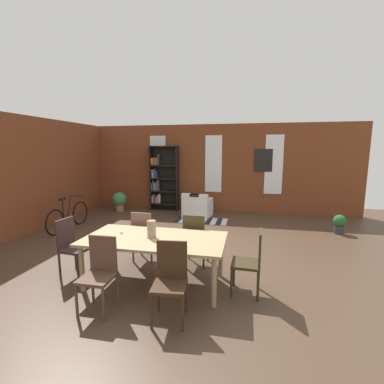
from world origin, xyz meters
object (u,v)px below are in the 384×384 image
Objects in this scene: dining_table at (155,242)px; dining_chair_near_right at (171,278)px; bicycle_second at (68,217)px; potted_plant_corner at (120,200)px; vase_on_table at (152,229)px; dining_chair_far_right at (195,238)px; bookshelf_tall at (162,178)px; armchair_white at (197,208)px; dining_chair_near_left at (100,271)px; potted_plant_by_shelf at (339,223)px; dining_chair_head_left at (72,245)px; dining_chair_head_right at (251,260)px; dining_chair_far_left at (144,234)px.

dining_table is 0.91m from dining_chair_near_right.
potted_plant_corner is (0.35, 2.16, 0.04)m from bicycle_second.
vase_on_table reaches higher than dining_chair_far_right.
bicycle_second is at bearing -122.23° from bookshelf_tall.
bicycle_second is at bearing -147.03° from armchair_white.
dining_chair_near_left is at bearing -122.37° from dining_table.
dining_table is at bearing 57.63° from dining_chair_near_left.
dining_table is 1.30× the size of bicycle_second.
dining_chair_near_left is 2.00× the size of potted_plant_by_shelf.
dining_chair_head_left is at bearing -89.33° from bookshelf_tall.
dining_chair_near_right reaches higher than potted_plant_corner.
vase_on_table is 3.91m from bicycle_second.
vase_on_table is 0.28× the size of dining_chair_head_left.
dining_chair_head_right and dining_chair_near_left have the same top height.
dining_chair_head_left reaches higher than armchair_white.
dining_chair_far_left is (-0.00, 1.52, 0.00)m from dining_chair_near_left.
dining_chair_head_left reaches higher than potted_plant_corner.
armchair_white is (-1.58, 4.24, -0.23)m from dining_chair_head_right.
bookshelf_tall is at bearing 21.46° from potted_plant_corner.
dining_chair_far_left is at bearing -180.00° from dining_chair_far_right.
dining_chair_head_left is at bearing 141.35° from dining_chair_near_left.
armchair_white is (0.34, 5.00, -0.23)m from dining_chair_near_left.
dining_chair_near_left is 5.75m from potted_plant_by_shelf.
dining_chair_far_left is 4.81m from potted_plant_by_shelf.
vase_on_table reaches higher than dining_chair_far_left.
dining_chair_near_left is at bearing 179.98° from dining_chair_near_right.
bookshelf_tall is at bearing 106.36° from vase_on_table.
bicycle_second is (-3.66, 3.02, -0.18)m from dining_chair_near_right.
dining_chair_near_right is 1.48× the size of potted_plant_corner.
armchair_white is (0.34, 3.48, -0.23)m from dining_chair_far_left.
dining_table is at bearing -73.17° from bookshelf_tall.
dining_chair_head_right is 1.00× the size of dining_chair_far_right.
dining_table is 5.26m from potted_plant_corner.
bicycle_second is (-4.63, 2.27, -0.18)m from dining_chair_head_right.
dining_chair_near_right is at bearing -57.41° from potted_plant_corner.
dining_chair_head_right is (1.44, -0.00, -0.16)m from dining_table.
dining_chair_far_left is at bearing -76.38° from bookshelf_tall.
potted_plant_by_shelf is at bearing 42.35° from dining_table.
dining_chair_head_right is 2.00× the size of potted_plant_by_shelf.
bookshelf_tall reaches higher than vase_on_table.
bicycle_second is 6.87m from potted_plant_by_shelf.
dining_chair_head_right reaches higher than armchair_white.
bicycle_second is (-2.71, 1.50, -0.18)m from dining_chair_far_left.
potted_plant_by_shelf is at bearing 52.26° from dining_chair_near_right.
potted_plant_corner is at bearing 169.98° from potted_plant_by_shelf.
bookshelf_tall is at bearing 100.09° from dining_chair_near_left.
vase_on_table is at bearing -88.70° from armchair_white.
dining_chair_near_right is (1.91, -0.77, 0.00)m from dining_chair_head_left.
bicycle_second is 2.56× the size of potted_plant_corner.
bookshelf_tall is 1.61m from potted_plant_corner.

